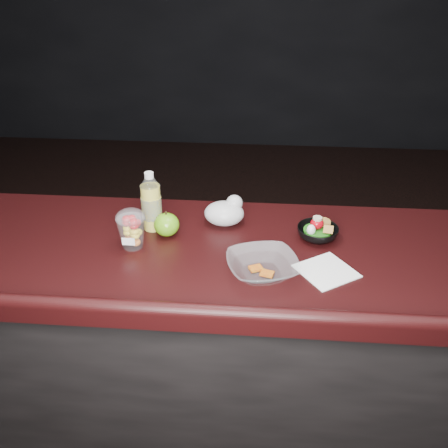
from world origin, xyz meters
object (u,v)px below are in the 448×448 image
(green_apple, at_px, (167,225))
(snack_bowl, at_px, (317,232))
(lemonade_bottle, at_px, (151,205))
(takeout_bowl, at_px, (262,267))
(fruit_cup, at_px, (131,228))

(green_apple, xyz_separation_m, snack_bowl, (0.53, 0.02, -0.01))
(lemonade_bottle, xyz_separation_m, takeout_bowl, (0.40, -0.26, -0.07))
(fruit_cup, bearing_deg, green_apple, 39.47)
(green_apple, bearing_deg, lemonade_bottle, 143.22)
(lemonade_bottle, xyz_separation_m, fruit_cup, (-0.04, -0.13, -0.02))
(lemonade_bottle, bearing_deg, green_apple, -36.78)
(fruit_cup, height_order, green_apple, fruit_cup)
(green_apple, height_order, takeout_bowl, green_apple)
(lemonade_bottle, height_order, fruit_cup, lemonade_bottle)
(lemonade_bottle, distance_m, green_apple, 0.09)
(takeout_bowl, bearing_deg, green_apple, 148.28)
(fruit_cup, bearing_deg, takeout_bowl, -15.80)
(takeout_bowl, bearing_deg, snack_bowl, 50.61)
(lemonade_bottle, distance_m, takeout_bowl, 0.48)
(fruit_cup, xyz_separation_m, green_apple, (0.10, 0.09, -0.03))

